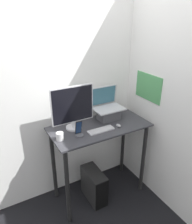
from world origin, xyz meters
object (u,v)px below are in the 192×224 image
mouse (118,126)px  cell_phone (79,132)px  monitor (73,108)px  keyboard (101,130)px  computer_tower (94,185)px  laptop (108,111)px

mouse → cell_phone: bearing=175.5°
mouse → cell_phone: 0.46m
monitor → keyboard: monitor is taller
mouse → computer_tower: size_ratio=0.17×
mouse → laptop: bearing=88.2°
laptop → cell_phone: bearing=-157.4°
monitor → keyboard: bearing=-40.1°
mouse → cell_phone: cell_phone is taller
monitor → mouse: bearing=-25.7°
computer_tower → monitor: bearing=139.1°
computer_tower → keyboard: bearing=-38.1°
monitor → cell_phone: size_ratio=2.85×
monitor → computer_tower: 1.02m
computer_tower → mouse: bearing=-13.8°
laptop → mouse: 0.25m
laptop → keyboard: size_ratio=1.28×
laptop → mouse: (-0.01, -0.23, -0.09)m
computer_tower → cell_phone: bearing=-170.8°
laptop → mouse: bearing=-91.8°
laptop → monitor: bearing=-177.6°
laptop → mouse: laptop is taller
keyboard → mouse: bearing=-5.0°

